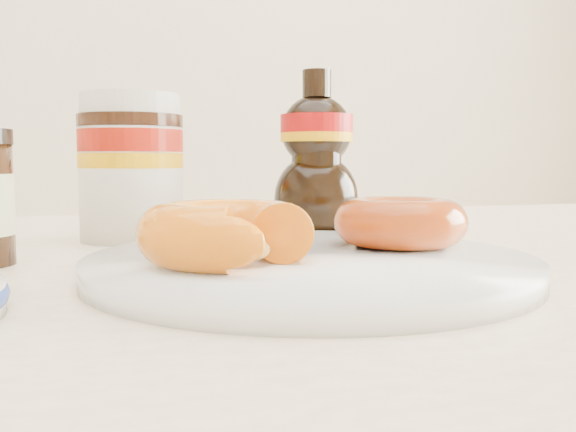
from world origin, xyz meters
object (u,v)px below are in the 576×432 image
object	(u,v)px
dining_table	(290,366)
nutella_jar	(131,162)
donut_whole	(400,222)
donut_bitten	(226,233)
syrup_bottle	(316,155)
plate	(310,265)

from	to	relation	value
dining_table	nutella_jar	size ratio (longest dim) A/B	10.37
donut_whole	nutella_jar	distance (m)	0.27
nutella_jar	donut_bitten	bearing A→B (deg)	-80.45
donut_bitten	nutella_jar	distance (m)	0.25
dining_table	syrup_bottle	bearing A→B (deg)	62.36
dining_table	plate	world-z (taller)	plate
plate	dining_table	bearing A→B (deg)	83.34
nutella_jar	syrup_bottle	distance (m)	0.17
plate	syrup_bottle	size ratio (longest dim) A/B	1.79
donut_bitten	nutella_jar	xyz separation A→B (m)	(-0.04, 0.25, 0.04)
dining_table	donut_whole	bearing A→B (deg)	-35.87
donut_whole	syrup_bottle	distance (m)	0.17
plate	nutella_jar	world-z (taller)	nutella_jar
dining_table	donut_bitten	distance (m)	0.16
donut_bitten	plate	bearing A→B (deg)	37.72
dining_table	donut_bitten	bearing A→B (deg)	-125.36
nutella_jar	syrup_bottle	size ratio (longest dim) A/B	0.85
donut_bitten	nutella_jar	size ratio (longest dim) A/B	0.77
nutella_jar	syrup_bottle	bearing A→B (deg)	-10.90
donut_bitten	nutella_jar	bearing A→B (deg)	119.23
dining_table	donut_whole	distance (m)	0.14
donut_bitten	donut_whole	xyz separation A→B (m)	(0.13, 0.05, -0.00)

